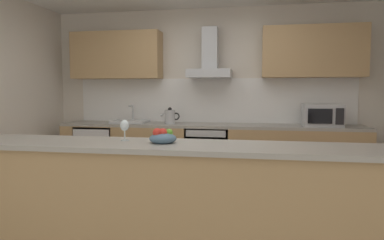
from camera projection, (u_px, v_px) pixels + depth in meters
name	position (u px, v px, depth m)	size (l,w,h in m)	color
ground	(185.00, 231.00, 3.50)	(5.88, 4.97, 0.02)	gray
wall_back	(212.00, 96.00, 5.40)	(5.88, 0.12, 2.60)	silver
backsplash_tile	(211.00, 100.00, 5.34)	(4.15, 0.02, 0.66)	white
counter_back	(208.00, 155.00, 5.10)	(4.30, 0.60, 0.90)	tan
counter_island	(159.00, 201.00, 2.89)	(3.56, 0.64, 0.95)	tan
upper_cabinets	(210.00, 54.00, 5.13)	(4.24, 0.32, 0.70)	tan
oven	(208.00, 155.00, 5.07)	(0.60, 0.62, 0.80)	slate
refrigerator	(100.00, 154.00, 5.37)	(0.58, 0.60, 0.85)	white
microwave	(322.00, 115.00, 4.72)	(0.50, 0.38, 0.30)	#B7BABC
sink	(130.00, 121.00, 5.26)	(0.50, 0.40, 0.26)	silver
kettle	(170.00, 117.00, 5.10)	(0.29, 0.15, 0.24)	#B7BABC
range_hood	(210.00, 62.00, 5.09)	(0.62, 0.45, 0.72)	#B7BABC
wine_glass	(125.00, 126.00, 2.99)	(0.08, 0.08, 0.18)	silver
fruit_bowl	(163.00, 137.00, 2.87)	(0.22, 0.22, 0.13)	slate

